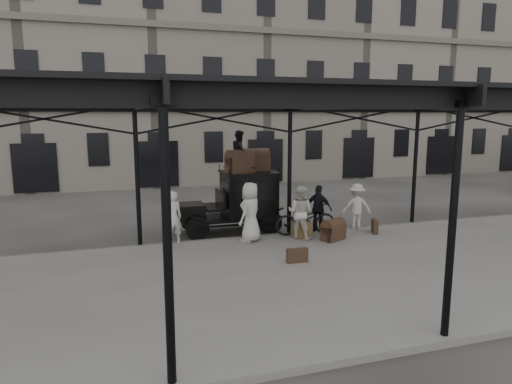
{
  "coord_description": "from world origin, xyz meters",
  "views": [
    {
      "loc": [
        -5.7,
        -12.25,
        4.17
      ],
      "look_at": [
        -1.32,
        1.6,
        1.7
      ],
      "focal_mm": 32.0,
      "sensor_mm": 36.0,
      "label": 1
    }
  ],
  "objects_px": {
    "porter_left": "(173,218)",
    "taxi": "(240,199)",
    "bicycle": "(305,219)",
    "steamer_trunk_platform": "(333,231)",
    "porter_official": "(319,209)",
    "steamer_trunk_roof_near": "(240,163)"
  },
  "relations": [
    {
      "from": "porter_official",
      "to": "steamer_trunk_roof_near",
      "type": "xyz_separation_m",
      "value": [
        -2.51,
        1.13,
        1.55
      ]
    },
    {
      "from": "porter_left",
      "to": "steamer_trunk_roof_near",
      "type": "xyz_separation_m",
      "value": [
        2.5,
        1.13,
        1.52
      ]
    },
    {
      "from": "porter_left",
      "to": "steamer_trunk_roof_near",
      "type": "bearing_deg",
      "value": -166.96
    },
    {
      "from": "taxi",
      "to": "steamer_trunk_roof_near",
      "type": "relative_size",
      "value": 4.0
    },
    {
      "from": "porter_left",
      "to": "porter_official",
      "type": "relative_size",
      "value": 1.03
    },
    {
      "from": "taxi",
      "to": "porter_official",
      "type": "relative_size",
      "value": 2.23
    },
    {
      "from": "porter_left",
      "to": "taxi",
      "type": "bearing_deg",
      "value": -163.19
    },
    {
      "from": "bicycle",
      "to": "steamer_trunk_roof_near",
      "type": "xyz_separation_m",
      "value": [
        -1.92,
        1.36,
        1.81
      ]
    },
    {
      "from": "taxi",
      "to": "porter_left",
      "type": "relative_size",
      "value": 2.17
    },
    {
      "from": "bicycle",
      "to": "steamer_trunk_platform",
      "type": "distance_m",
      "value": 1.09
    },
    {
      "from": "steamer_trunk_platform",
      "to": "steamer_trunk_roof_near",
      "type": "bearing_deg",
      "value": 110.64
    },
    {
      "from": "porter_official",
      "to": "bicycle",
      "type": "height_order",
      "value": "porter_official"
    },
    {
      "from": "porter_left",
      "to": "steamer_trunk_roof_near",
      "type": "relative_size",
      "value": 1.85
    },
    {
      "from": "steamer_trunk_platform",
      "to": "bicycle",
      "type": "bearing_deg",
      "value": 96.58
    },
    {
      "from": "taxi",
      "to": "steamer_trunk_platform",
      "type": "distance_m",
      "value": 3.56
    },
    {
      "from": "porter_left",
      "to": "steamer_trunk_platform",
      "type": "bearing_deg",
      "value": 156.32
    },
    {
      "from": "porter_left",
      "to": "bicycle",
      "type": "distance_m",
      "value": 4.44
    },
    {
      "from": "porter_left",
      "to": "bicycle",
      "type": "xyz_separation_m",
      "value": [
        4.42,
        -0.23,
        -0.29
      ]
    },
    {
      "from": "porter_official",
      "to": "steamer_trunk_platform",
      "type": "height_order",
      "value": "porter_official"
    },
    {
      "from": "porter_left",
      "to": "porter_official",
      "type": "xyz_separation_m",
      "value": [
        5.01,
        -0.0,
        -0.02
      ]
    },
    {
      "from": "porter_official",
      "to": "bicycle",
      "type": "bearing_deg",
      "value": 69.46
    },
    {
      "from": "taxi",
      "to": "steamer_trunk_platform",
      "type": "height_order",
      "value": "taxi"
    }
  ]
}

